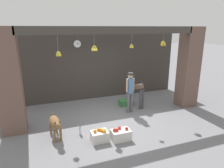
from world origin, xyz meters
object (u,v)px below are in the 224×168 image
Objects in this scene: shopkeeper at (130,90)px; fruit_crate_apples at (121,134)px; fruit_crate_oranges at (100,136)px; water_bottle at (80,131)px; produce_box_green at (126,102)px; wall_clock at (77,44)px; worker_stooping at (137,91)px; dog at (55,123)px.

fruit_crate_apples is (-1.07, -1.69, -0.74)m from shopkeeper.
water_bottle is at bearing 129.34° from fruit_crate_oranges.
produce_box_green is 2.84m from water_bottle.
fruit_crate_oranges is 0.87× the size of fruit_crate_apples.
shopkeeper reaches higher than produce_box_green.
wall_clock reaches higher than shopkeeper.
shopkeeper is at bearing 57.61° from fruit_crate_apples.
shopkeeper is 3.23× the size of fruit_crate_oranges.
worker_stooping is at bearing -46.85° from produce_box_green.
wall_clock is (-0.46, 3.68, 2.32)m from fruit_crate_apples.
fruit_crate_oranges is 2.90m from produce_box_green.
worker_stooping is 0.75m from produce_box_green.
dog is 3.00m from shopkeeper.
water_bottle is (-2.60, -1.36, -0.55)m from worker_stooping.
fruit_crate_apples is 1.91× the size of water_bottle.
produce_box_green is (0.15, 0.69, -0.78)m from shopkeeper.
dog is at bearing 151.41° from fruit_crate_oranges.
worker_stooping is at bearing 52.59° from fruit_crate_apples.
dog is 3.54m from worker_stooping.
worker_stooping reaches higher than fruit_crate_apples.
shopkeeper reaches higher than dog.
fruit_crate_oranges is at bearing -165.58° from worker_stooping.
worker_stooping is at bearing 27.59° from water_bottle.
dog is 3.59× the size of water_bottle.
dog is 0.67× the size of shopkeeper.
dog is 1.92m from fruit_crate_apples.
fruit_crate_oranges is at bearing -128.83° from produce_box_green.
fruit_crate_oranges is 0.88× the size of produce_box_green.
fruit_crate_apples is at bearing -12.05° from fruit_crate_oranges.
dog is 3.40m from produce_box_green.
worker_stooping is 2.98m from water_bottle.
wall_clock is (-1.68, 1.29, 2.36)m from produce_box_green.
worker_stooping is at bearing -150.55° from shopkeeper.
wall_clock reaches higher than fruit_crate_apples.
water_bottle is 3.85m from wall_clock.
produce_box_green is (1.82, 2.26, -0.05)m from fruit_crate_oranges.
shopkeeper is at bearing 25.72° from water_bottle.
dog is at bearing -151.19° from produce_box_green.
produce_box_green is at bearing 111.27° from dog.
wall_clock is (0.13, 3.55, 2.31)m from fruit_crate_oranges.
dog is 1.91× the size of produce_box_green.
water_bottle is (-0.45, 0.55, -0.03)m from fruit_crate_oranges.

